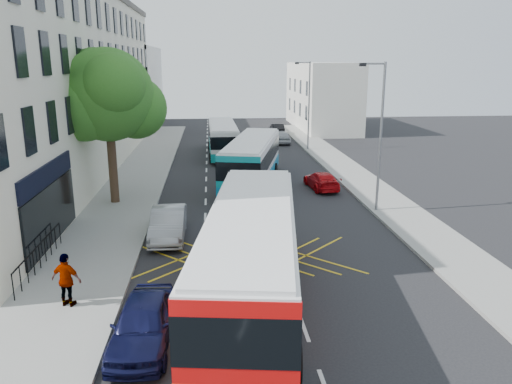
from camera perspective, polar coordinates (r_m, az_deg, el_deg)
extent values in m
plane|color=black|center=(16.39, 5.52, -15.25)|extent=(120.00, 120.00, 0.00)
cube|color=gray|center=(30.58, -15.76, -1.19)|extent=(5.00, 70.00, 0.15)
cube|color=gray|center=(31.76, 13.90, -0.48)|extent=(3.00, 70.00, 0.15)
cube|color=beige|center=(40.07, -21.88, 11.31)|extent=(8.00, 45.00, 13.00)
cube|color=black|center=(23.56, -22.77, 1.88)|extent=(0.12, 7.00, 0.90)
cube|color=black|center=(23.99, -22.35, -2.31)|extent=(0.12, 7.00, 2.60)
cube|color=silver|center=(69.91, -14.73, 11.66)|extent=(8.00, 20.00, 10.00)
cube|color=silver|center=(63.59, 7.47, 10.85)|extent=(6.00, 18.00, 8.00)
cylinder|color=#382619|center=(30.06, -16.06, 2.98)|extent=(0.50, 0.50, 4.40)
sphere|color=#275F1B|center=(29.55, -16.61, 10.59)|extent=(5.20, 5.20, 5.20)
sphere|color=#275F1B|center=(30.16, -13.57, 9.34)|extent=(3.60, 3.60, 3.60)
sphere|color=#275F1B|center=(29.26, -19.08, 9.19)|extent=(3.80, 3.80, 3.80)
sphere|color=#275F1B|center=(28.13, -15.99, 11.68)|extent=(3.40, 3.40, 3.40)
sphere|color=#275F1B|center=(30.74, -17.85, 12.51)|extent=(3.20, 3.20, 3.20)
cylinder|color=slate|center=(27.77, 14.05, 5.96)|extent=(0.14, 0.14, 8.00)
cylinder|color=slate|center=(27.29, 13.35, 14.09)|extent=(1.20, 0.10, 0.10)
cube|color=black|center=(27.11, 12.10, 14.05)|extent=(0.35, 0.15, 0.18)
cylinder|color=slate|center=(47.00, 6.06, 9.74)|extent=(0.14, 0.14, 8.00)
cylinder|color=slate|center=(46.71, 5.45, 14.52)|extent=(1.20, 0.10, 0.10)
cube|color=black|center=(46.61, 4.70, 14.47)|extent=(0.35, 0.15, 0.18)
cube|color=silver|center=(16.90, -0.51, -7.17)|extent=(4.47, 12.55, 2.96)
cube|color=silver|center=(16.39, -0.52, -2.18)|extent=(4.21, 12.28, 0.13)
cube|color=black|center=(16.75, -0.51, -5.84)|extent=(4.54, 12.62, 1.23)
cube|color=#FF4615|center=(17.31, -0.50, -10.34)|extent=(4.53, 12.61, 0.84)
cube|color=red|center=(11.46, -2.34, -18.50)|extent=(2.82, 0.49, 2.79)
cylinder|color=black|center=(20.62, -3.87, -7.14)|extent=(0.45, 1.04, 1.00)
cylinder|color=black|center=(20.50, 3.97, -7.28)|extent=(0.45, 1.04, 1.00)
cylinder|color=black|center=(14.03, -7.53, -18.55)|extent=(0.45, 1.04, 1.00)
cylinder|color=black|center=(13.85, 4.58, -18.95)|extent=(0.45, 1.04, 1.00)
cube|color=silver|center=(33.75, -0.45, 3.67)|extent=(4.98, 11.44, 2.69)
cube|color=silver|center=(33.51, -0.46, 6.01)|extent=(4.73, 11.17, 0.12)
cube|color=black|center=(33.68, -0.45, 4.31)|extent=(5.05, 11.51, 1.12)
cube|color=#0D76A4|center=(33.95, -0.45, 2.12)|extent=(5.04, 11.50, 0.76)
cube|color=#0C8F95|center=(28.39, -2.05, 1.59)|extent=(2.53, 0.68, 2.53)
cube|color=#FF0C0C|center=(28.74, -4.04, 0.27)|extent=(0.26, 0.11, 0.25)
cube|color=#FF0C0C|center=(28.40, -0.02, 0.13)|extent=(0.26, 0.11, 0.25)
cylinder|color=black|center=(37.14, -1.71, 2.73)|extent=(0.48, 0.95, 0.91)
cylinder|color=black|center=(36.81, 2.18, 2.62)|extent=(0.48, 0.95, 0.91)
cylinder|color=black|center=(30.64, -3.80, 0.11)|extent=(0.48, 0.95, 0.91)
cylinder|color=black|center=(30.24, 0.91, -0.05)|extent=(0.48, 0.95, 0.91)
cube|color=silver|center=(44.65, -3.81, 6.16)|extent=(2.46, 10.14, 2.44)
cube|color=silver|center=(44.48, -3.84, 7.77)|extent=(2.27, 9.94, 0.11)
cube|color=black|center=(44.60, -3.82, 6.59)|extent=(2.52, 10.21, 1.01)
cube|color=#0C9693|center=(44.79, -3.79, 5.08)|extent=(2.51, 10.20, 0.69)
cube|color=white|center=(39.69, -3.51, 5.12)|extent=(2.34, 0.14, 2.30)
cube|color=#FF0C0C|center=(39.76, -4.79, 4.17)|extent=(0.25, 0.06, 0.25)
cube|color=#FF0C0C|center=(39.84, -2.20, 4.23)|extent=(0.25, 0.06, 0.25)
cylinder|color=black|center=(47.52, -5.32, 5.27)|extent=(0.27, 0.83, 0.83)
cylinder|color=black|center=(47.61, -2.54, 5.34)|extent=(0.27, 0.83, 0.83)
cylinder|color=black|center=(41.46, -5.18, 3.88)|extent=(0.27, 0.83, 0.83)
cylinder|color=black|center=(41.56, -2.00, 3.96)|extent=(0.27, 0.83, 0.83)
cylinder|color=black|center=(13.82, -0.21, -19.86)|extent=(0.14, 0.66, 0.66)
cylinder|color=black|center=(15.11, -0.55, -16.54)|extent=(0.14, 0.66, 0.66)
cube|color=black|center=(14.30, -0.39, -17.08)|extent=(0.27, 1.24, 0.23)
cube|color=black|center=(14.42, -0.45, -15.92)|extent=(0.30, 0.47, 0.21)
cube|color=black|center=(14.01, -0.33, -17.17)|extent=(0.28, 0.52, 0.10)
cylinder|color=slate|center=(14.87, -0.54, -15.35)|extent=(0.08, 0.45, 0.87)
cylinder|color=slate|center=(14.56, -0.51, -14.43)|extent=(0.62, 0.06, 0.04)
cube|color=gold|center=(13.54, -0.17, -19.45)|extent=(0.19, 0.03, 0.13)
imported|color=black|center=(14.04, -0.38, -15.79)|extent=(0.66, 0.45, 1.77)
sphere|color=#99999E|center=(13.67, -0.39, -13.06)|extent=(0.31, 0.31, 0.31)
imported|color=black|center=(15.52, -12.74, -14.39)|extent=(1.92, 4.30, 1.43)
imported|color=#95999C|center=(23.98, -9.99, -3.58)|extent=(1.56, 4.45, 1.46)
imported|color=#B1070C|center=(33.09, 7.49, 1.32)|extent=(1.97, 4.06, 1.14)
imported|color=#393B40|center=(59.06, -3.22, 7.35)|extent=(2.03, 4.38, 1.22)
imported|color=#A8ABAF|center=(51.44, 3.00, 6.32)|extent=(1.73, 3.97, 1.33)
imported|color=black|center=(57.76, 2.42, 7.22)|extent=(1.39, 3.88, 1.27)
imported|color=gray|center=(18.08, -20.84, -9.38)|extent=(1.19, 0.80, 1.87)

